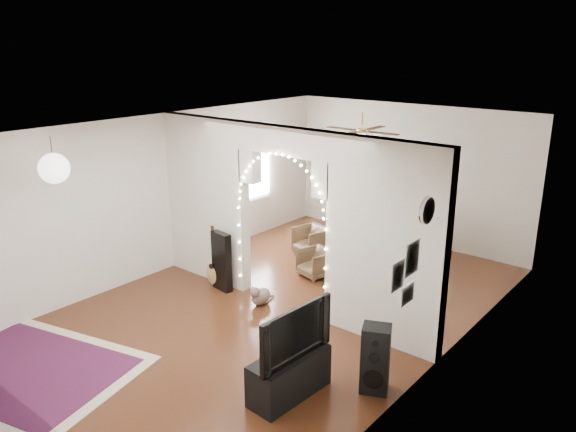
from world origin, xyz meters
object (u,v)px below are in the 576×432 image
Objects in this scene: dining_chair_right at (316,263)px; dining_chair_left at (312,241)px; floor_speaker at (375,359)px; acoustic_guitar at (214,264)px; dining_table at (375,209)px; bookcase at (399,228)px; media_console at (289,375)px.

dining_chair_left is at bearing 146.93° from dining_chair_right.
floor_speaker is 4.34m from dining_chair_left.
acoustic_guitar reaches higher than dining_table.
bookcase reaches higher than acoustic_guitar.
media_console is 5.36m from dining_table.
floor_speaker is 1.57× the size of dining_chair_right.
media_console reaches higher than dining_chair_right.
bookcase reaches higher than dining_chair_left.
media_console is at bearing -42.27° from dining_chair_right.
acoustic_guitar is 3.17m from media_console.
floor_speaker is at bearing -60.95° from dining_table.
acoustic_guitar is 0.88× the size of media_console.
bookcase reaches higher than media_console.
dining_table is at bearing 81.48° from dining_chair_left.
floor_speaker is 0.81× the size of media_console.
acoustic_guitar is 2.20m from dining_chair_left.
dining_table is 2.13× the size of dining_chair_left.
media_console is 0.81× the size of dining_table.
acoustic_guitar is 1.53× the size of dining_chair_left.
dining_chair_left reaches higher than dining_chair_right.
dining_chair_left is (-3.15, 2.98, -0.14)m from floor_speaker.
media_console is at bearing -75.41° from bookcase.
bookcase is 1.21× the size of dining_table.
dining_table is (0.89, 3.50, 0.30)m from acoustic_guitar.
dining_table reaches higher than dining_chair_right.
dining_chair_right is at bearing 113.60° from floor_speaker.
bookcase is (1.89, 2.60, 0.36)m from acoustic_guitar.
dining_chair_left is (0.33, 2.17, -0.12)m from acoustic_guitar.
bookcase is at bearing 69.94° from dining_chair_right.
dining_table reaches higher than dining_chair_left.
floor_speaker is 0.66× the size of dining_table.
dining_table is at bearing 114.51° from media_console.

